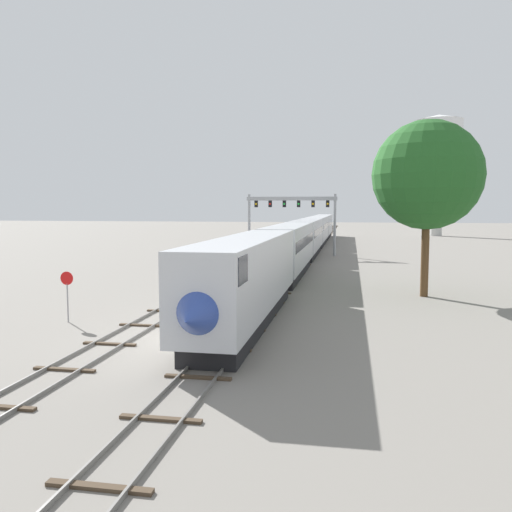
# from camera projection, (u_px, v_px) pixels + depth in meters

# --- Properties ---
(ground_plane) EXTENTS (400.00, 400.00, 0.00)m
(ground_plane) POSITION_uv_depth(u_px,v_px,m) (194.00, 338.00, 26.24)
(ground_plane) COLOR gray
(track_main) EXTENTS (2.60, 200.00, 0.16)m
(track_main) POSITION_uv_depth(u_px,v_px,m) (315.00, 247.00, 84.68)
(track_main) COLOR slate
(track_main) RESTS_ON ground
(track_near) EXTENTS (2.60, 160.00, 0.16)m
(track_near) POSITION_uv_depth(u_px,v_px,m) (260.00, 258.00, 66.05)
(track_near) COLOR slate
(track_near) RESTS_ON ground
(passenger_train) EXTENTS (3.04, 102.53, 4.80)m
(passenger_train) POSITION_uv_depth(u_px,v_px,m) (308.00, 236.00, 69.66)
(passenger_train) COLOR silver
(passenger_train) RESTS_ON ground
(signal_gantry) EXTENTS (12.10, 0.49, 8.18)m
(signal_gantry) POSITION_uv_depth(u_px,v_px,m) (291.00, 210.00, 70.57)
(signal_gantry) COLOR #999BA0
(signal_gantry) RESTS_ON ground
(water_tower) EXTENTS (10.28, 10.28, 26.66)m
(water_tower) POSITION_uv_depth(u_px,v_px,m) (439.00, 140.00, 116.59)
(water_tower) COLOR beige
(water_tower) RESTS_ON ground
(stop_sign) EXTENTS (0.76, 0.08, 2.88)m
(stop_sign) POSITION_uv_depth(u_px,v_px,m) (67.00, 289.00, 29.62)
(stop_sign) COLOR gray
(stop_sign) RESTS_ON ground
(trackside_tree_left) EXTENTS (7.79, 7.79, 12.63)m
(trackside_tree_left) POSITION_uv_depth(u_px,v_px,m) (427.00, 175.00, 37.60)
(trackside_tree_left) COLOR brown
(trackside_tree_left) RESTS_ON ground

